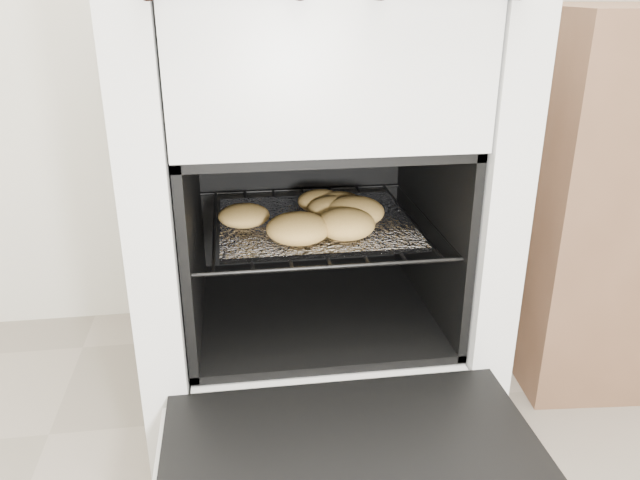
# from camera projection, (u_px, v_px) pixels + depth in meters

# --- Properties ---
(stove) EXTENTS (0.65, 0.73, 1.00)m
(stove) POSITION_uv_depth(u_px,v_px,m) (309.00, 187.00, 1.29)
(stove) COLOR silver
(stove) RESTS_ON ground
(oven_rack) EXTENTS (0.48, 0.46, 0.01)m
(oven_rack) POSITION_uv_depth(u_px,v_px,m) (314.00, 222.00, 1.25)
(oven_rack) COLOR black
(oven_rack) RESTS_ON stove
(foil_sheet) EXTENTS (0.37, 0.33, 0.01)m
(foil_sheet) POSITION_uv_depth(u_px,v_px,m) (315.00, 223.00, 1.22)
(foil_sheet) COLOR white
(foil_sheet) RESTS_ON oven_rack
(baked_rolls) EXTENTS (0.34, 0.30, 0.05)m
(baked_rolls) POSITION_uv_depth(u_px,v_px,m) (323.00, 214.00, 1.19)
(baked_rolls) COLOR tan
(baked_rolls) RESTS_ON foil_sheet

